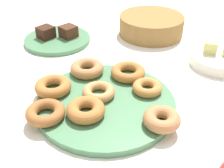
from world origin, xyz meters
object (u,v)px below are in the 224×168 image
Objects in this scene: donut_7 at (128,72)px; cake_plate at (57,40)px; donut_0 at (99,92)px; donut_3 at (45,113)px; donut_1 at (162,119)px; brownie_near at (46,32)px; melon_chunk_left at (211,47)px; brownie_far at (68,31)px; fruit_bowl at (218,60)px; donut_4 at (87,68)px; donut_6 at (53,86)px; donut_plate at (106,103)px; donut_5 at (86,110)px; donut_2 at (147,87)px; basket at (151,25)px.

cake_plate is at bearing 164.00° from donut_7.
donut_0 is 0.91× the size of donut_3.
donut_1 is 1.62× the size of brownie_near.
brownie_far is at bearing -167.80° from melon_chunk_left.
donut_4 is at bearing -137.74° from fruit_bowl.
fruit_bowl is (0.21, 0.34, -0.01)m from donut_0.
donut_6 is 0.21m from donut_7.
brownie_near is at bearing -153.43° from cake_plate.
donut_plate is 0.40m from brownie_far.
donut_3 is (-0.23, -0.11, -0.00)m from donut_1.
donut_plate is 3.82× the size of donut_3.
melon_chunk_left is (0.16, 0.42, 0.02)m from donut_5.
cake_plate is (-0.41, 0.13, -0.02)m from donut_2.
melon_chunk_left is (0.27, 0.27, 0.02)m from donut_4.
basket is (-0.00, 0.57, 0.01)m from donut_3.
donut_7 is 0.35m from cake_plate.
donut_5 is 2.45× the size of melon_chunk_left.
donut_2 reaches higher than donut_plate.
donut_plate is 0.14m from donut_6.
donut_3 is at bearing -48.09° from brownie_near.
donut_1 is 0.57m from brownie_near.
donut_2 is (0.07, 0.09, 0.02)m from donut_plate.
donut_6 is 0.98× the size of donut_7.
donut_5 is (0.10, -0.15, 0.00)m from donut_4.
donut_7 is at bearing 92.57° from donut_plate.
donut_3 is 0.95× the size of donut_7.
fruit_bowl is at bearing 84.64° from donut_1.
donut_3 is 0.21m from donut_4.
brownie_far is 0.22× the size of basket.
donut_5 is (0.02, -0.08, 0.00)m from donut_0.
donut_6 is (-0.29, -0.02, -0.00)m from donut_1.
donut_4 is 0.40m from fruit_bowl.
donut_3 is (-0.08, -0.12, 0.02)m from donut_plate.
donut_plate is at bearing -117.83° from fruit_bowl.
brownie_near is at bearing 167.96° from donut_7.
melon_chunk_left is at bearing 14.67° from cake_plate.
donut_4 is at bearing -94.05° from basket.
donut_5 is at bearing -90.84° from donut_7.
brownie_far is (-0.31, 0.25, 0.03)m from donut_plate.
fruit_bowl is (0.50, 0.10, -0.02)m from brownie_far.
donut_4 is at bearing -40.26° from brownie_far.
melon_chunk_left reaches higher than fruit_bowl.
donut_1 is at bearing 4.84° from donut_6.
basket reaches higher than donut_6.
brownie_far reaches higher than donut_6.
donut_1 reaches higher than donut_3.
donut_7 reaches higher than fruit_bowl.
donut_plate is at bearing -87.43° from donut_7.
brownie_far is at bearing 139.74° from donut_4.
fruit_bowl reaches higher than cake_plate.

